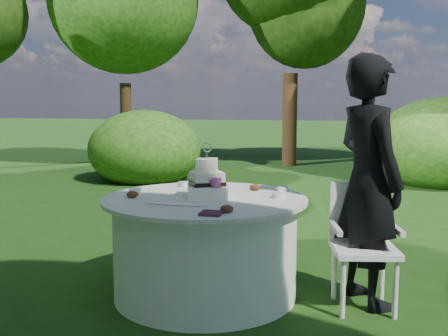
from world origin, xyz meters
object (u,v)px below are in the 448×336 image
(napkins, at_px, (212,213))
(guest, at_px, (369,181))
(table, at_px, (205,246))
(cake, at_px, (207,183))
(chair, at_px, (362,236))

(napkins, relative_size, guest, 0.08)
(table, bearing_deg, cake, -36.39)
(chair, bearing_deg, napkins, -144.91)
(table, bearing_deg, napkins, -70.13)
(guest, height_order, cake, guest)
(guest, relative_size, table, 1.18)
(guest, distance_m, cake, 1.19)
(napkins, xyz_separation_m, table, (-0.21, 0.59, -0.39))
(napkins, relative_size, chair, 0.16)
(cake, distance_m, chair, 1.21)
(chair, bearing_deg, table, -175.73)
(chair, bearing_deg, guest, 59.71)
(table, relative_size, cake, 3.71)
(cake, bearing_deg, guest, 7.87)
(table, bearing_deg, chair, 4.27)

